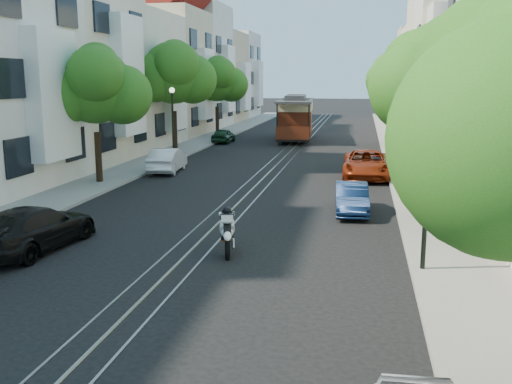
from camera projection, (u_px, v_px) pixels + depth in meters
The scene contains 24 objects.
ground at pixel (291, 150), 38.63m from camera, with size 200.00×200.00×0.00m, color black.
sidewalk_east at pixel (401, 152), 37.32m from camera, with size 2.50×80.00×0.12m, color gray.
sidewalk_west at pixel (188, 147), 39.92m from camera, with size 2.50×80.00×0.12m, color gray.
rail_left at pixel (283, 150), 38.73m from camera, with size 0.06×80.00×0.02m, color gray.
rail_slot at pixel (291, 150), 38.63m from camera, with size 0.06×80.00×0.02m, color gray.
rail_right at pixel (299, 150), 38.53m from camera, with size 0.06×80.00×0.02m, color gray.
lane_line at pixel (291, 150), 38.63m from camera, with size 0.08×80.00×0.01m, color tan.
townhouses_east at pixel (482, 72), 35.40m from camera, with size 7.75×72.00×12.00m.
townhouses_west at pixel (123, 74), 39.68m from camera, with size 7.75×72.00×11.76m.
tree_e_b at pixel (447, 81), 18.06m from camera, with size 4.93×4.08×6.68m.
tree_e_c at pixel (416, 82), 28.69m from camera, with size 4.84×3.99×6.52m.
tree_e_d at pixel (402, 77), 39.24m from camera, with size 5.01×4.16×6.85m.
tree_w_b at pixel (96, 88), 25.53m from camera, with size 4.72×3.87×6.27m.
tree_w_c at pixel (174, 74), 36.00m from camera, with size 5.13×4.28×7.09m.
tree_w_d at pixel (217, 81), 46.69m from camera, with size 4.84×3.99×6.52m.
lamp_east at pixel (429, 161), 13.81m from camera, with size 0.32×0.32×4.16m.
lamp_west at pixel (173, 112), 33.42m from camera, with size 0.32×0.32×4.16m.
sportbike_rider at pixel (227, 228), 15.91m from camera, with size 0.65×1.95×1.37m.
cable_car at pixel (295, 116), 44.65m from camera, with size 3.16×8.49×3.20m.
parked_car_e_mid at pixel (352, 198), 20.64m from camera, with size 1.14×3.28×1.08m, color #0D2044.
parked_car_e_far at pixel (366, 164), 27.98m from camera, with size 2.22×4.82×1.34m, color maroon.
parked_car_w_near at pixel (34, 228), 16.18m from camera, with size 1.78×4.39×1.27m, color black.
parked_car_w_mid at pixel (167, 160), 29.69m from camera, with size 1.32×3.79×1.25m, color white.
parked_car_w_far at pixel (223, 136), 42.99m from camera, with size 1.29×3.20×1.09m, color #15341D.
Camera 1 is at (4.68, -10.22, 4.83)m, focal length 40.00 mm.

